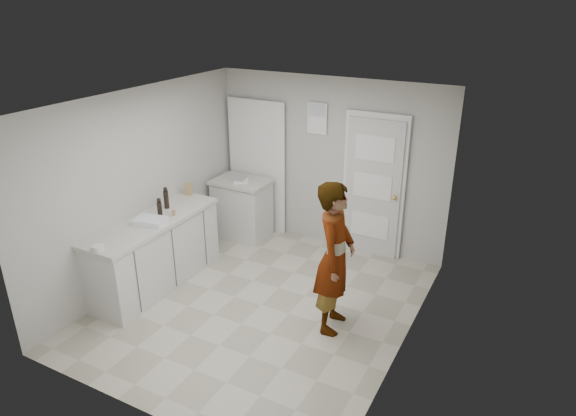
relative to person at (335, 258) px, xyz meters
The scene contains 12 objects.
ground 1.29m from the person, behind, with size 4.00×4.00×0.00m, color #9E9984.
room_shell 2.22m from the person, 120.08° to the left, with size 4.00×4.00×4.00m.
main_counter 2.44m from the person, behind, with size 0.64×1.96×0.93m.
side_counter 2.70m from the person, 145.25° to the left, with size 0.84×0.61×0.93m.
person is the anchor object (origin of this frame).
cake_mix_box 2.61m from the person, 165.15° to the left, with size 0.10×0.05×0.17m, color #927049.
spice_jar 2.23m from the person, behind, with size 0.05×0.05×0.08m, color tan.
oil_cruet_a 2.38m from the person, behind, with size 0.06×0.06×0.25m.
oil_cruet_b 2.48m from the person, behind, with size 0.07×0.07×0.30m.
baking_dish 2.35m from the person, behind, with size 0.42×0.34×0.07m.
egg_bowl 2.61m from the person, 154.25° to the right, with size 0.13×0.13×0.05m.
papers 2.64m from the person, 145.56° to the left, with size 0.22×0.29×0.01m, color white.
Camera 1 is at (2.80, -4.57, 3.56)m, focal length 32.00 mm.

